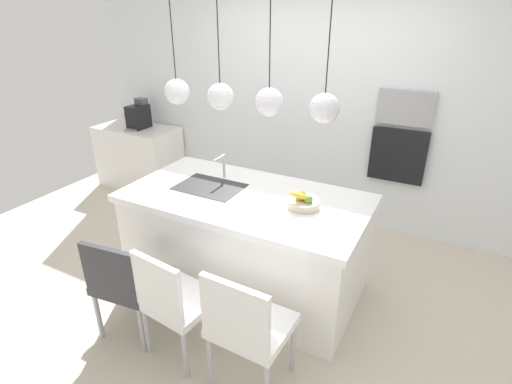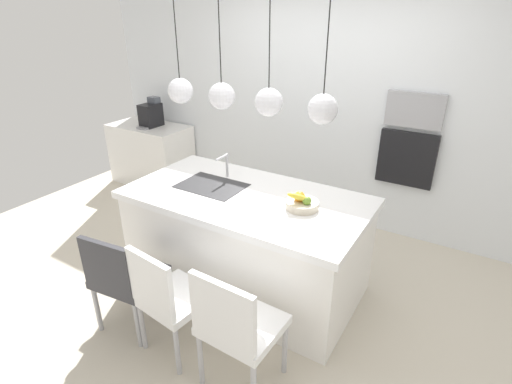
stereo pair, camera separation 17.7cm
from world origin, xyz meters
TOP-DOWN VIEW (x-y plane):
  - floor at (0.00, 0.00)m, footprint 6.60×6.60m
  - back_wall at (0.00, 1.65)m, footprint 6.00×0.10m
  - kitchen_island at (0.00, 0.00)m, footprint 2.00×1.06m
  - sink_basin at (-0.35, 0.00)m, footprint 0.56×0.40m
  - faucet at (-0.35, 0.21)m, footprint 0.02×0.17m
  - fruit_bowl at (0.50, 0.02)m, footprint 0.25×0.25m
  - side_counter at (-2.40, 1.28)m, footprint 1.10×0.60m
  - coffee_machine at (-2.33, 1.28)m, footprint 0.20×0.35m
  - microwave at (0.94, 1.58)m, footprint 0.54×0.08m
  - oven at (0.94, 1.58)m, footprint 0.56×0.08m
  - chair_near at (-0.48, -0.93)m, footprint 0.49×0.49m
  - chair_middle at (-0.03, -0.94)m, footprint 0.48×0.47m
  - chair_far at (0.53, -0.94)m, footprint 0.49×0.46m
  - pendant_light_left at (-0.62, 0.00)m, footprint 0.20×0.20m
  - pendant_light_center_left at (-0.21, 0.00)m, footprint 0.20×0.20m
  - pendant_light_center_right at (0.21, 0.00)m, footprint 0.20×0.20m
  - pendant_light_right at (0.62, 0.00)m, footprint 0.20×0.20m

SIDE VIEW (x-z plane):
  - floor at x=0.00m, z-range 0.00..0.00m
  - side_counter at x=-2.40m, z-range 0.00..0.83m
  - kitchen_island at x=0.00m, z-range 0.00..0.89m
  - chair_near at x=-0.48m, z-range 0.06..0.91m
  - chair_middle at x=-0.03m, z-range 0.05..0.93m
  - chair_far at x=0.53m, z-range 0.06..0.98m
  - sink_basin at x=-0.35m, z-range 0.88..0.90m
  - oven at x=0.94m, z-range 0.61..1.17m
  - fruit_bowl at x=0.50m, z-range 0.86..1.01m
  - coffee_machine at x=-2.33m, z-range 0.80..1.18m
  - faucet at x=-0.35m, z-range 0.92..1.14m
  - back_wall at x=0.00m, z-range 0.00..2.60m
  - microwave at x=0.94m, z-range 1.22..1.56m
  - pendant_light_left at x=-0.62m, z-range 1.27..2.08m
  - pendant_light_center_left at x=-0.21m, z-range 1.27..2.08m
  - pendant_light_center_right at x=0.21m, z-range 1.27..2.08m
  - pendant_light_right at x=0.62m, z-range 1.27..2.08m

